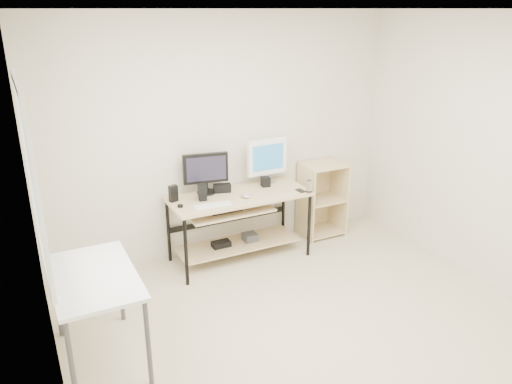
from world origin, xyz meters
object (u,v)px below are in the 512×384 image
at_px(audio_controller, 173,193).
at_px(shelf_unit, 320,198).
at_px(black_monitor, 206,171).
at_px(white_imac, 267,158).
at_px(desk, 237,213).
at_px(side_table, 94,284).

bearing_deg(audio_controller, shelf_unit, -14.07).
relative_size(black_monitor, audio_controller, 2.80).
bearing_deg(white_imac, shelf_unit, -3.84).
distance_m(desk, audio_controller, 0.73).
xyz_separation_m(desk, black_monitor, (-0.27, 0.19, 0.46)).
distance_m(desk, black_monitor, 0.57).
xyz_separation_m(shelf_unit, white_imac, (-0.72, 0.02, 0.59)).
height_order(black_monitor, audio_controller, black_monitor).
distance_m(black_monitor, audio_controller, 0.43).
bearing_deg(side_table, black_monitor, 42.04).
height_order(side_table, audio_controller, audio_controller).
height_order(desk, white_imac, white_imac).
bearing_deg(black_monitor, side_table, -128.62).
relative_size(shelf_unit, white_imac, 1.77).
relative_size(desk, white_imac, 2.94).
xyz_separation_m(side_table, black_monitor, (1.39, 1.25, 0.33)).
bearing_deg(audio_controller, side_table, -145.94).
bearing_deg(white_imac, desk, -160.10).
bearing_deg(desk, shelf_unit, 7.77).
xyz_separation_m(desk, side_table, (-1.65, -1.06, 0.13)).
bearing_deg(desk, audio_controller, 170.15).
relative_size(side_table, audio_controller, 5.83).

